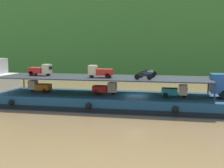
{
  "coord_description": "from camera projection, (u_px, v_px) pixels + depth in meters",
  "views": [
    {
      "loc": [
        4.65,
        -34.22,
        6.87
      ],
      "look_at": [
        -2.8,
        0.0,
        2.7
      ],
      "focal_mm": 49.26,
      "sensor_mm": 36.0,
      "label": 1
    }
  ],
  "objects": [
    {
      "name": "mini_truck_lower_stern",
      "position": [
        39.0,
        86.0,
        37.34
      ],
      "size": [
        2.79,
        1.3,
        1.38
      ],
      "color": "orange",
      "rests_on": "cargo_barge"
    },
    {
      "name": "mini_truck_upper_stern",
      "position": [
        41.0,
        70.0,
        37.05
      ],
      "size": [
        2.77,
        1.26,
        1.38
      ],
      "color": "red",
      "rests_on": "cargo_rack"
    },
    {
      "name": "motorcycle_upper_stbd",
      "position": [
        148.0,
        72.0,
        36.32
      ],
      "size": [
        1.9,
        0.55,
        0.87
      ],
      "color": "black",
      "rests_on": "cargo_rack"
    },
    {
      "name": "mini_truck_upper_mid",
      "position": [
        100.0,
        71.0,
        34.58
      ],
      "size": [
        2.77,
        1.25,
        1.38
      ],
      "color": "red",
      "rests_on": "cargo_rack"
    },
    {
      "name": "mini_truck_lower_mid",
      "position": [
        175.0,
        91.0,
        33.28
      ],
      "size": [
        2.74,
        1.21,
        1.38
      ],
      "color": "teal",
      "rests_on": "cargo_barge"
    },
    {
      "name": "motorcycle_upper_port",
      "position": [
        143.0,
        76.0,
        32.28
      ],
      "size": [
        1.9,
        0.55,
        0.87
      ],
      "color": "black",
      "rests_on": "cargo_rack"
    },
    {
      "name": "motorcycle_upper_centre",
      "position": [
        146.0,
        74.0,
        34.29
      ],
      "size": [
        1.9,
        0.55,
        0.87
      ],
      "color": "black",
      "rests_on": "cargo_rack"
    },
    {
      "name": "ground_plane",
      "position": [
        136.0,
        108.0,
        35.0
      ],
      "size": [
        400.0,
        400.0,
        0.0
      ],
      "primitive_type": "plane",
      "color": "brown"
    },
    {
      "name": "hillside_far_bank",
      "position": [
        164.0,
        10.0,
        91.73
      ],
      "size": [
        128.02,
        37.69,
        31.83
      ],
      "color": "#387533",
      "rests_on": "ground"
    },
    {
      "name": "cargo_rack",
      "position": [
        104.0,
        77.0,
        35.39
      ],
      "size": [
        24.0,
        7.0,
        2.0
      ],
      "color": "#232833",
      "rests_on": "cargo_barge"
    },
    {
      "name": "mini_truck_lower_aft",
      "position": [
        105.0,
        88.0,
        35.44
      ],
      "size": [
        2.75,
        1.22,
        1.38
      ],
      "color": "red",
      "rests_on": "cargo_barge"
    },
    {
      "name": "cargo_barge",
      "position": [
        136.0,
        102.0,
        34.89
      ],
      "size": [
        33.2,
        8.31,
        1.5
      ],
      "color": "navy",
      "rests_on": "ground"
    }
  ]
}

